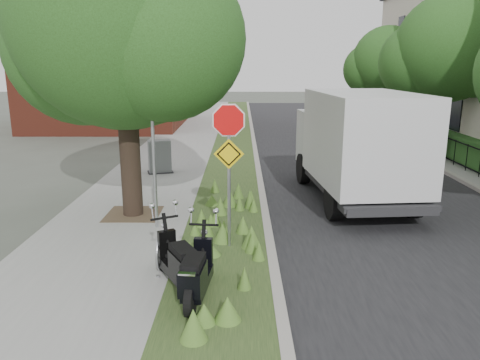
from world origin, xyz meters
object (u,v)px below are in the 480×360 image
object	(u,v)px
scooter_near	(180,267)
utility_cabinet	(160,157)
box_truck	(357,141)
sign_assembly	(229,146)
scooter_far	(196,279)

from	to	relation	value
scooter_near	utility_cabinet	world-z (taller)	utility_cabinet
box_truck	sign_assembly	bearing A→B (deg)	-132.90
utility_cabinet	scooter_far	bearing A→B (deg)	-76.95
scooter_near	box_truck	size ratio (longest dim) A/B	0.26
scooter_far	box_truck	bearing A→B (deg)	57.15
sign_assembly	box_truck	size ratio (longest dim) A/B	0.51
scooter_far	box_truck	world-z (taller)	box_truck
sign_assembly	scooter_far	size ratio (longest dim) A/B	1.80
scooter_near	box_truck	bearing A→B (deg)	53.15
sign_assembly	scooter_near	xyz separation A→B (m)	(-0.81, -2.01, -1.79)
scooter_near	box_truck	world-z (taller)	box_truck
sign_assembly	box_truck	bearing A→B (deg)	47.10
scooter_near	utility_cabinet	distance (m)	9.31
sign_assembly	box_truck	world-z (taller)	sign_assembly
sign_assembly	scooter_near	size ratio (longest dim) A/B	1.97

